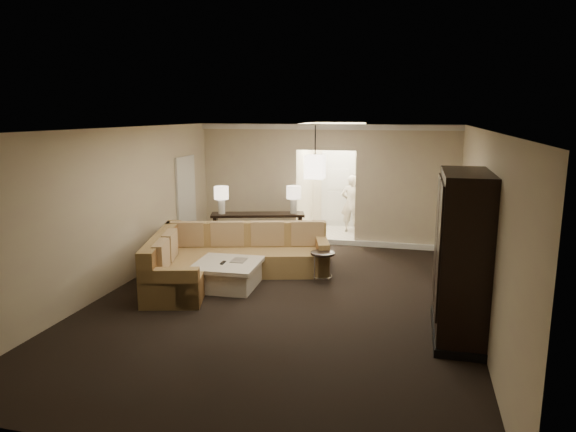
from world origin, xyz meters
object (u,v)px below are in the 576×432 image
(coffee_table, at_px, (227,274))
(person, at_px, (352,201))
(console_table, at_px, (258,228))
(armoire, at_px, (461,259))
(drink_table, at_px, (323,260))
(sectional_sofa, at_px, (224,259))

(coffee_table, distance_m, person, 5.15)
(console_table, height_order, person, person)
(person, bearing_deg, coffee_table, 70.18)
(armoire, relative_size, drink_table, 4.14)
(console_table, height_order, drink_table, console_table)
(coffee_table, relative_size, person, 0.70)
(sectional_sofa, bearing_deg, drink_table, -7.46)
(console_table, xyz_separation_m, person, (1.85, 2.18, 0.34))
(armoire, bearing_deg, sectional_sofa, 158.63)
(coffee_table, relative_size, console_table, 0.54)
(sectional_sofa, xyz_separation_m, drink_table, (1.81, 0.26, 0.02))
(sectional_sofa, distance_m, coffee_table, 0.52)
(coffee_table, bearing_deg, person, 71.98)
(sectional_sofa, relative_size, person, 2.02)
(sectional_sofa, height_order, console_table, sectional_sofa)
(coffee_table, xyz_separation_m, drink_table, (1.59, 0.71, 0.17))
(coffee_table, height_order, person, person)
(coffee_table, height_order, drink_table, drink_table)
(coffee_table, bearing_deg, sectional_sofa, 116.59)
(armoire, xyz_separation_m, person, (-2.24, 6.00, -0.27))
(sectional_sofa, bearing_deg, person, 52.09)
(drink_table, bearing_deg, person, 90.03)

